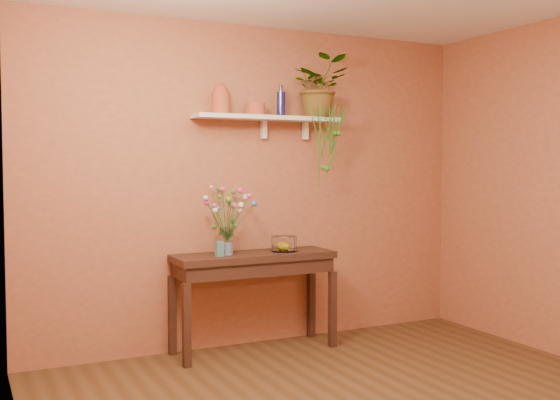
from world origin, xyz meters
The scene contains 13 objects.
room centered at (0.00, 0.00, 1.35)m, with size 4.04×4.04×2.70m.
sideboard centered at (-0.13, 1.77, 0.69)m, with size 1.33×0.43×0.81m.
wall_shelf centered at (0.06, 1.87, 1.92)m, with size 1.30×0.24×0.19m.
terracotta_jug centered at (-0.38, 1.86, 2.05)m, with size 0.17×0.17×0.24m.
terracotta_pot centered at (-0.08, 1.86, 1.99)m, with size 0.16×0.16×0.10m, color #BC5235.
blue_bottle centered at (0.16, 1.87, 2.05)m, with size 0.08×0.08×0.26m.
spider_plant centered at (0.53, 1.85, 2.20)m, with size 0.47×0.41×0.53m, color #347A20.
plant_fronds centered at (0.55, 1.70, 1.71)m, with size 0.36×0.27×0.67m.
glass_vase centered at (-0.38, 1.76, 0.90)m, with size 0.11×0.11×0.22m.
bouquet centered at (-0.35, 1.76, 1.19)m, with size 0.43×0.43×0.44m.
glass_bowl centered at (0.13, 1.75, 0.87)m, with size 0.21×0.21×0.13m.
lemon centered at (0.14, 1.76, 0.85)m, with size 0.07×0.07×0.07m, color yellow.
carton centered at (-0.46, 1.70, 0.87)m, with size 0.06×0.04×0.12m, color #355F7C.
Camera 1 is at (-2.28, -3.11, 1.52)m, focal length 42.04 mm.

